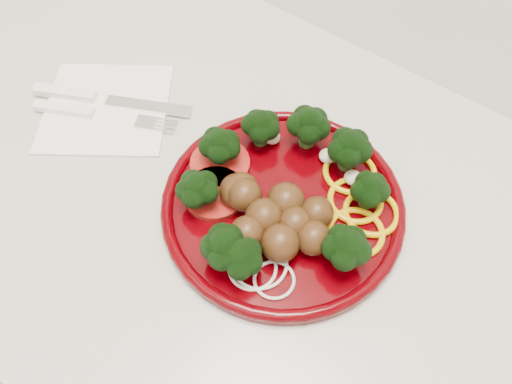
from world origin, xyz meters
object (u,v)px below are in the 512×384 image
Objects in this scene: knife at (91,97)px; fork at (81,112)px; napkin at (107,108)px; plate at (281,200)px.

knife is 0.03m from fork.
knife is at bearing 83.00° from fork.
napkin is 0.80× the size of knife.
plate reaches higher than napkin.
napkin is (-0.27, -0.01, -0.02)m from plate.
fork is at bearing -119.59° from napkin.
napkin is at bearing -177.28° from plate.
fork is at bearing -171.87° from plate.
napkin is at bearing -22.66° from knife.
napkin is 0.90× the size of fork.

